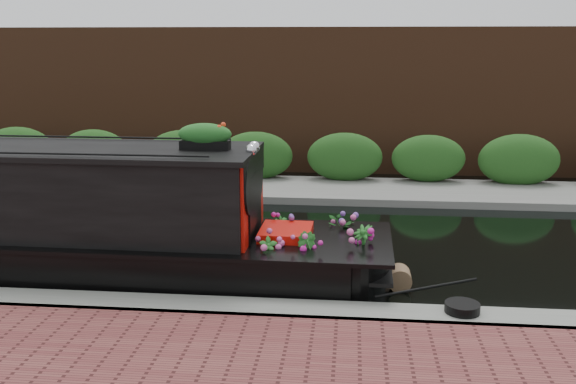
# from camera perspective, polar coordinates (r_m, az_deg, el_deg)

# --- Properties ---
(ground) EXTENTS (80.00, 80.00, 0.00)m
(ground) POSITION_cam_1_polar(r_m,az_deg,el_deg) (11.85, -6.04, -4.63)
(ground) COLOR black
(ground) RESTS_ON ground
(near_bank_coping) EXTENTS (40.00, 0.60, 0.50)m
(near_bank_coping) POSITION_cam_1_polar(r_m,az_deg,el_deg) (8.86, -10.44, -11.15)
(near_bank_coping) COLOR slate
(near_bank_coping) RESTS_ON ground
(far_bank_path) EXTENTS (40.00, 2.40, 0.34)m
(far_bank_path) POSITION_cam_1_polar(r_m,az_deg,el_deg) (15.83, -2.97, 0.02)
(far_bank_path) COLOR slate
(far_bank_path) RESTS_ON ground
(far_hedge) EXTENTS (40.00, 1.10, 2.80)m
(far_hedge) POSITION_cam_1_polar(r_m,az_deg,el_deg) (16.70, -2.51, 0.72)
(far_hedge) COLOR #214E1A
(far_hedge) RESTS_ON ground
(far_brick_wall) EXTENTS (40.00, 1.00, 8.00)m
(far_brick_wall) POSITION_cam_1_polar(r_m,az_deg,el_deg) (18.73, -1.59, 2.11)
(far_brick_wall) COLOR #4E2C1A
(far_brick_wall) RESTS_ON ground
(narrowboat) EXTENTS (11.45, 2.19, 2.67)m
(narrowboat) POSITION_cam_1_polar(r_m,az_deg,el_deg) (10.99, -23.80, -2.83)
(narrowboat) COLOR black
(narrowboat) RESTS_ON ground
(rope_fender) EXTENTS (0.35, 0.36, 0.35)m
(rope_fender) POSITION_cam_1_polar(r_m,az_deg,el_deg) (9.81, 9.88, -7.54)
(rope_fender) COLOR brown
(rope_fender) RESTS_ON ground
(coiled_mooring_rope) EXTENTS (0.45, 0.45, 0.12)m
(coiled_mooring_rope) POSITION_cam_1_polar(r_m,az_deg,el_deg) (8.61, 15.23, -9.89)
(coiled_mooring_rope) COLOR black
(coiled_mooring_rope) RESTS_ON near_bank_coping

